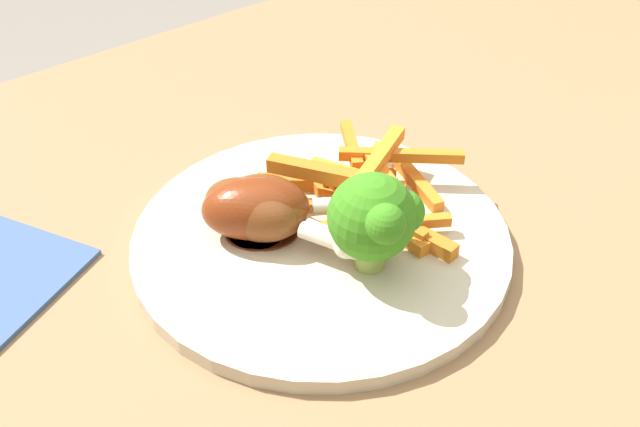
{
  "coord_description": "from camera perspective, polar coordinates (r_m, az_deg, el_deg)",
  "views": [
    {
      "loc": [
        -0.3,
        -0.37,
        1.15
      ],
      "look_at": [
        -0.01,
        0.0,
        0.78
      ],
      "focal_mm": 46.67,
      "sensor_mm": 36.0,
      "label": 1
    }
  ],
  "objects": [
    {
      "name": "dining_table",
      "position": [
        0.69,
        0.54,
        -8.6
      ],
      "size": [
        1.27,
        0.78,
        0.75
      ],
      "color": "#8E6B47",
      "rests_on": "ground_plane"
    },
    {
      "name": "dinner_plate",
      "position": [
        0.62,
        -0.0,
        -1.91
      ],
      "size": [
        0.28,
        0.28,
        0.01
      ],
      "primitive_type": "cylinder",
      "color": "beige",
      "rests_on": "dining_table"
    },
    {
      "name": "broccoli_floret_front",
      "position": [
        0.56,
        3.76,
        -0.33
      ],
      "size": [
        0.07,
        0.07,
        0.07
      ],
      "color": "#92AB49",
      "rests_on": "dinner_plate"
    },
    {
      "name": "carrot_fries_pile",
      "position": [
        0.64,
        2.99,
        1.71
      ],
      "size": [
        0.15,
        0.17,
        0.04
      ],
      "color": "orange",
      "rests_on": "dinner_plate"
    },
    {
      "name": "chicken_drumstick_near",
      "position": [
        0.6,
        -4.3,
        0.09
      ],
      "size": [
        0.08,
        0.12,
        0.04
      ],
      "color": "#4F210D",
      "rests_on": "dinner_plate"
    },
    {
      "name": "chicken_drumstick_far",
      "position": [
        0.6,
        -3.94,
        0.33
      ],
      "size": [
        0.13,
        0.1,
        0.04
      ],
      "color": "#511A0A",
      "rests_on": "dinner_plate"
    },
    {
      "name": "chicken_drumstick_extra",
      "position": [
        0.6,
        -3.46,
        0.27
      ],
      "size": [
        0.08,
        0.12,
        0.04
      ],
      "color": "#4C1E0B",
      "rests_on": "dinner_plate"
    }
  ]
}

